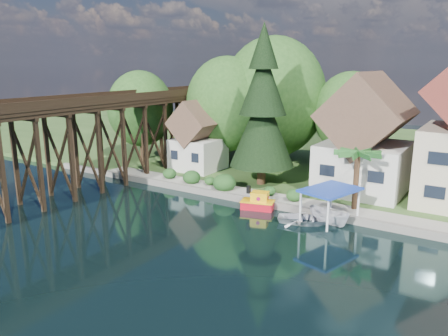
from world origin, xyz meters
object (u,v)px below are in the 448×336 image
(palm_tree, at_px, (358,155))
(tugboat, at_px, (258,202))
(conifer, at_px, (263,109))
(boat_white_a, at_px, (305,218))
(house_left, at_px, (365,142))
(trestle_bridge, at_px, (102,134))
(boat_canopy, at_px, (329,209))
(shed, at_px, (198,140))

(palm_tree, distance_m, tugboat, 9.10)
(tugboat, bearing_deg, conifer, 115.50)
(conifer, height_order, boat_white_a, conifer)
(conifer, bearing_deg, tugboat, -64.50)
(house_left, xyz_separation_m, conifer, (-9.11, -3.13, 2.80))
(trestle_bridge, bearing_deg, conifer, 28.99)
(boat_canopy, bearing_deg, boat_white_a, -154.56)
(shed, distance_m, boat_white_a, 18.68)
(conifer, height_order, boat_canopy, conifer)
(house_left, xyz_separation_m, shed, (-18.00, -1.50, -1.31))
(house_left, xyz_separation_m, boat_canopy, (0.00, -9.12, -3.90))
(shed, bearing_deg, boat_white_a, -27.27)
(house_left, distance_m, tugboat, 11.81)
(trestle_bridge, height_order, palm_tree, trestle_bridge)
(tugboat, relative_size, boat_white_a, 0.75)
(tugboat, bearing_deg, boat_canopy, -2.40)
(shed, xyz_separation_m, conifer, (8.89, -1.63, 4.11))
(shed, distance_m, conifer, 9.93)
(palm_tree, xyz_separation_m, boat_canopy, (-1.01, -3.18, -3.81))
(trestle_bridge, bearing_deg, shed, 61.81)
(trestle_bridge, bearing_deg, palm_tree, 11.50)
(house_left, distance_m, boat_canopy, 9.92)
(boat_canopy, bearing_deg, shed, 157.06)
(trestle_bridge, relative_size, boat_canopy, 8.54)
(trestle_bridge, xyz_separation_m, shed, (5.00, 9.33, -1.52))
(conifer, relative_size, boat_canopy, 2.99)
(house_left, xyz_separation_m, palm_tree, (1.01, -5.94, -0.09))
(house_left, height_order, conifer, conifer)
(conifer, distance_m, palm_tree, 10.90)
(boat_canopy, bearing_deg, palm_tree, 72.41)
(shed, bearing_deg, palm_tree, -13.15)
(shed, height_order, palm_tree, shed)
(conifer, xyz_separation_m, boat_canopy, (9.11, -5.99, -6.70))
(conifer, relative_size, boat_white_a, 3.72)
(palm_tree, bearing_deg, boat_white_a, -124.00)
(trestle_bridge, distance_m, boat_canopy, 23.43)
(conifer, relative_size, tugboat, 4.99)
(trestle_bridge, distance_m, tugboat, 17.40)
(trestle_bridge, relative_size, tugboat, 14.25)
(tugboat, relative_size, boat_canopy, 0.60)
(boat_white_a, bearing_deg, trestle_bridge, 73.15)
(trestle_bridge, xyz_separation_m, tugboat, (16.62, 1.97, -4.74))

